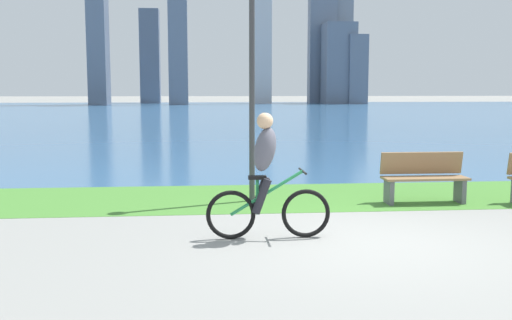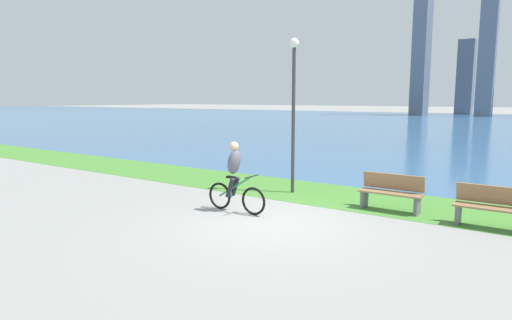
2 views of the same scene
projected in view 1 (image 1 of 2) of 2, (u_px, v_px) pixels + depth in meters
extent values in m
plane|color=gray|center=(366.00, 243.00, 7.85)|extent=(300.00, 300.00, 0.00)
cube|color=#478433|center=(317.00, 196.00, 11.22)|extent=(120.00, 2.91, 0.01)
cube|color=#386693|center=(227.00, 113.00, 49.90)|extent=(300.00, 75.34, 0.00)
torus|color=black|center=(306.00, 213.00, 8.11)|extent=(0.67, 0.06, 0.67)
torus|color=black|center=(231.00, 215.00, 8.01)|extent=(0.67, 0.06, 0.67)
cylinder|color=#268C4C|center=(267.00, 193.00, 8.02)|extent=(1.00, 0.04, 0.62)
cylinder|color=#268C4C|center=(257.00, 197.00, 8.02)|extent=(0.04, 0.04, 0.48)
cube|color=black|center=(257.00, 177.00, 7.99)|extent=(0.24, 0.10, 0.05)
cylinder|color=black|center=(303.00, 171.00, 8.03)|extent=(0.03, 0.52, 0.03)
ellipsoid|color=#595966|center=(265.00, 149.00, 7.95)|extent=(0.40, 0.36, 0.65)
sphere|color=#D8AD84|center=(265.00, 121.00, 7.90)|extent=(0.22, 0.22, 0.22)
cylinder|color=#26262D|center=(260.00, 194.00, 8.12)|extent=(0.27, 0.11, 0.49)
cylinder|color=#26262D|center=(262.00, 196.00, 7.92)|extent=(0.27, 0.11, 0.49)
cube|color=olive|center=(425.00, 178.00, 10.51)|extent=(1.50, 0.45, 0.04)
cube|color=olive|center=(421.00, 163.00, 10.67)|extent=(1.50, 0.11, 0.40)
cube|color=#595960|center=(460.00, 190.00, 10.60)|extent=(0.08, 0.37, 0.45)
cube|color=#595960|center=(389.00, 191.00, 10.48)|extent=(0.08, 0.37, 0.45)
cylinder|color=#38383D|center=(252.00, 85.00, 10.54)|extent=(0.10, 0.10, 4.17)
cube|color=slate|center=(150.00, 57.00, 81.16)|extent=(2.62, 2.63, 12.67)
cube|color=#B7B7BC|center=(262.00, 28.00, 78.86)|extent=(2.46, 2.20, 20.11)
cube|color=slate|center=(322.00, 19.00, 81.41)|extent=(3.72, 2.06, 23.05)
cube|color=slate|center=(339.00, 64.00, 78.73)|extent=(4.04, 4.12, 10.57)
cube|color=slate|center=(336.00, 10.00, 82.88)|extent=(4.06, 3.87, 25.70)
cube|color=slate|center=(356.00, 70.00, 78.06)|extent=(2.47, 2.96, 8.97)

